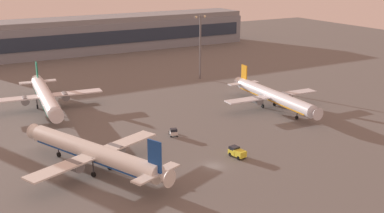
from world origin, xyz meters
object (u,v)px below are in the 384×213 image
at_px(airplane_mid_apron, 94,153).
at_px(pushback_tug, 174,132).
at_px(apron_light_west, 200,43).
at_px(cargo_loader, 237,152).
at_px(airplane_terminal_side, 45,96).
at_px(airplane_near_gate, 273,96).

relative_size(airplane_mid_apron, pushback_tug, 11.50).
bearing_deg(apron_light_west, airplane_mid_apron, -135.38).
xyz_separation_m(cargo_loader, apron_light_west, (31.07, 68.69, 12.33)).
xyz_separation_m(airplane_terminal_side, cargo_loader, (28.26, -57.49, -2.99)).
xyz_separation_m(airplane_mid_apron, airplane_near_gate, (60.30, 16.86, -0.23)).
bearing_deg(cargo_loader, apron_light_west, 57.55).
bearing_deg(airplane_near_gate, airplane_mid_apron, 18.81).
bearing_deg(cargo_loader, airplane_near_gate, 31.73).
xyz_separation_m(airplane_near_gate, airplane_terminal_side, (-58.60, 32.18, 0.34)).
bearing_deg(airplane_mid_apron, cargo_loader, -38.14).
distance_m(airplane_mid_apron, airplane_terminal_side, 49.07).
distance_m(airplane_terminal_side, apron_light_west, 61.10).
bearing_deg(pushback_tug, airplane_mid_apron, 40.81).
xyz_separation_m(pushback_tug, apron_light_west, (37.19, 49.82, 12.44)).
relative_size(airplane_terminal_side, pushback_tug, 12.39).
distance_m(airplane_mid_apron, pushback_tug, 26.19).
bearing_deg(cargo_loader, airplane_terminal_side, 108.07).
height_order(airplane_mid_apron, cargo_loader, airplane_mid_apron).
relative_size(airplane_terminal_side, apron_light_west, 1.84).
relative_size(airplane_mid_apron, airplane_terminal_side, 0.93).
height_order(airplane_mid_apron, airplane_terminal_side, airplane_terminal_side).
xyz_separation_m(airplane_mid_apron, airplane_terminal_side, (1.70, 49.04, 0.11)).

